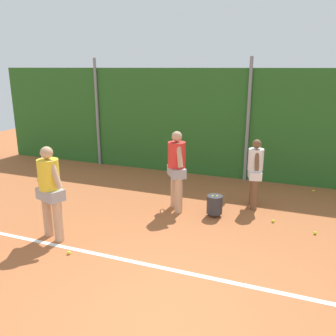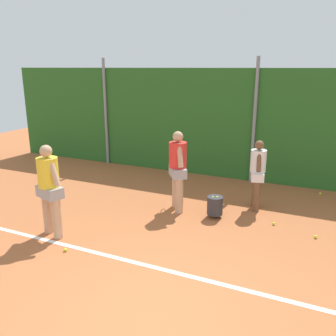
{
  "view_description": "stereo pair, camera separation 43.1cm",
  "coord_description": "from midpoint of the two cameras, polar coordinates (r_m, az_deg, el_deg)",
  "views": [
    {
      "loc": [
        1.55,
        -3.78,
        3.33
      ],
      "look_at": [
        -1.18,
        3.27,
        1.17
      ],
      "focal_mm": 37.88,
      "sensor_mm": 36.0,
      "label": 1
    },
    {
      "loc": [
        1.95,
        -3.61,
        3.33
      ],
      "look_at": [
        -1.18,
        3.27,
        1.17
      ],
      "focal_mm": 37.88,
      "sensor_mm": 36.0,
      "label": 2
    }
  ],
  "objects": [
    {
      "name": "fence_post_left",
      "position": [
        12.54,
        -12.3,
        8.63
      ],
      "size": [
        0.1,
        0.1,
        3.62
      ],
      "primitive_type": "cylinder",
      "color": "gray",
      "rests_on": "ground_plane"
    },
    {
      "name": "player_foreground_near",
      "position": [
        7.33,
        -20.08,
        -3.08
      ],
      "size": [
        0.76,
        0.48,
        1.89
      ],
      "rotation": [
        0.0,
        0.0,
        2.82
      ],
      "color": "tan",
      "rests_on": "ground_plane"
    },
    {
      "name": "tennis_ball_3",
      "position": [
        10.52,
        21.29,
        -3.44
      ],
      "size": [
        0.07,
        0.07,
        0.07
      ],
      "primitive_type": "sphere",
      "color": "#CCDB33",
      "rests_on": "ground_plane"
    },
    {
      "name": "tennis_ball_6",
      "position": [
        7.01,
        -17.41,
        -12.9
      ],
      "size": [
        0.07,
        0.07,
        0.07
      ],
      "primitive_type": "sphere",
      "color": "#CCDB33",
      "rests_on": "ground_plane"
    },
    {
      "name": "tennis_ball_1",
      "position": [
        7.93,
        21.15,
        -9.75
      ],
      "size": [
        0.07,
        0.07,
        0.07
      ],
      "primitive_type": "sphere",
      "color": "#CCDB33",
      "rests_on": "ground_plane"
    },
    {
      "name": "ground_plane",
      "position": [
        6.84,
        3.74,
        -13.2
      ],
      "size": [
        27.23,
        27.23,
        0.0
      ],
      "primitive_type": "plane",
      "color": "#A85B33"
    },
    {
      "name": "court_baseline_paint",
      "position": [
        6.17,
        1.35,
        -16.64
      ],
      "size": [
        12.94,
        0.1,
        0.01
      ],
      "primitive_type": "cube",
      "color": "white",
      "rests_on": "ground_plane"
    },
    {
      "name": "player_backcourt_far",
      "position": [
        8.7,
        12.46,
        -0.29
      ],
      "size": [
        0.4,
        0.69,
        1.69
      ],
      "rotation": [
        0.0,
        0.0,
        1.81
      ],
      "color": "brown",
      "rests_on": "ground_plane"
    },
    {
      "name": "ball_hopper",
      "position": [
        8.21,
        6.01,
        -5.86
      ],
      "size": [
        0.36,
        0.36,
        0.51
      ],
      "color": "#2D2D33",
      "rests_on": "ground_plane"
    },
    {
      "name": "tennis_ball_2",
      "position": [
        8.22,
        15.12,
        -8.26
      ],
      "size": [
        0.07,
        0.07,
        0.07
      ],
      "primitive_type": "sphere",
      "color": "#CCDB33",
      "rests_on": "ground_plane"
    },
    {
      "name": "player_midcourt",
      "position": [
        8.31,
        -0.1,
        0.21
      ],
      "size": [
        0.61,
        0.7,
        1.92
      ],
      "rotation": [
        0.0,
        0.0,
        2.18
      ],
      "color": "tan",
      "rests_on": "ground_plane"
    },
    {
      "name": "hedge_fence_backdrop",
      "position": [
        10.84,
        11.71,
        6.72
      ],
      "size": [
        17.7,
        0.25,
        3.3
      ],
      "primitive_type": "cube",
      "color": "#286023",
      "rests_on": "ground_plane"
    },
    {
      "name": "fence_post_center",
      "position": [
        10.64,
        11.59,
        7.43
      ],
      "size": [
        0.1,
        0.1,
        3.62
      ],
      "primitive_type": "cylinder",
      "color": "gray",
      "rests_on": "ground_plane"
    }
  ]
}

